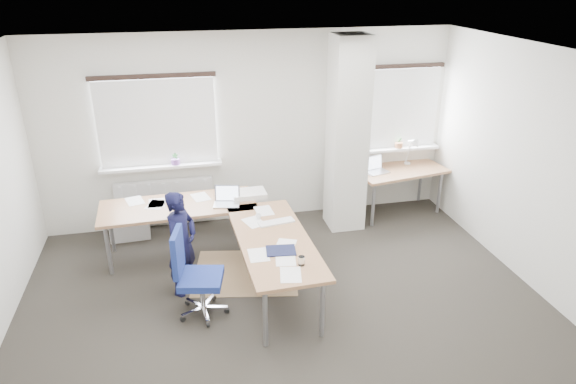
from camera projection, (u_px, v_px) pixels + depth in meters
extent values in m
plane|color=black|center=(287.00, 312.00, 5.78)|extent=(6.00, 6.00, 0.00)
cube|color=beige|center=(250.00, 130.00, 7.46)|extent=(6.00, 0.04, 2.80)
cube|color=beige|center=(380.00, 371.00, 2.99)|extent=(6.00, 0.04, 2.80)
cube|color=beige|center=(545.00, 175.00, 5.82)|extent=(0.04, 5.00, 2.80)
cube|color=white|center=(287.00, 59.00, 4.67)|extent=(6.00, 5.00, 0.04)
cube|color=beige|center=(347.00, 136.00, 7.23)|extent=(0.50, 0.50, 2.78)
cube|color=white|center=(157.00, 122.00, 7.10)|extent=(1.60, 0.04, 1.20)
cube|color=white|center=(157.00, 123.00, 7.06)|extent=(1.60, 0.02, 1.20)
cube|color=white|center=(162.00, 166.00, 7.28)|extent=(1.70, 0.20, 0.04)
cube|color=white|center=(399.00, 108.00, 7.81)|extent=(1.20, 0.04, 1.20)
cube|color=white|center=(401.00, 109.00, 7.78)|extent=(1.20, 0.02, 1.20)
cube|color=white|center=(398.00, 148.00, 8.00)|extent=(1.30, 0.20, 0.04)
cube|color=white|center=(165.00, 200.00, 7.51)|extent=(1.40, 0.10, 0.60)
cylinder|color=#79469A|center=(176.00, 162.00, 7.28)|extent=(0.12, 0.12, 0.08)
imported|color=#28642D|center=(175.00, 159.00, 7.26)|extent=(0.09, 0.06, 0.17)
cylinder|color=#A66840|center=(399.00, 145.00, 7.96)|extent=(0.12, 0.12, 0.08)
imported|color=#28642D|center=(399.00, 143.00, 7.94)|extent=(0.09, 0.07, 0.17)
cube|color=#997A53|center=(246.00, 272.00, 6.54)|extent=(1.46, 1.31, 0.01)
cube|color=white|center=(130.00, 226.00, 7.37)|extent=(0.57, 0.41, 0.33)
cube|color=brown|center=(178.00, 206.00, 6.69)|extent=(2.03, 0.87, 0.04)
cube|color=brown|center=(274.00, 240.00, 5.86)|extent=(0.87, 2.03, 0.04)
cylinder|color=#96959B|center=(108.00, 250.00, 6.36)|extent=(0.05, 0.05, 0.69)
cylinder|color=#96959B|center=(111.00, 229.00, 6.89)|extent=(0.05, 0.05, 0.69)
cylinder|color=#96959B|center=(243.00, 214.00, 7.31)|extent=(0.05, 0.05, 0.69)
cylinder|color=#96959B|center=(265.00, 318.00, 5.13)|extent=(0.05, 0.05, 0.69)
cylinder|color=#96959B|center=(322.00, 308.00, 5.27)|extent=(0.05, 0.05, 0.69)
cylinder|color=#96959B|center=(280.00, 230.00, 6.87)|extent=(0.05, 0.05, 0.69)
cube|color=#B7B7BC|center=(227.00, 204.00, 6.67)|extent=(0.37, 0.30, 0.01)
cube|color=#B7B7BC|center=(227.00, 193.00, 6.73)|extent=(0.33, 0.11, 0.22)
cube|color=silver|center=(227.00, 193.00, 6.73)|extent=(0.29, 0.09, 0.19)
cube|color=white|center=(276.00, 222.00, 6.20)|extent=(0.46, 0.21, 0.02)
cube|color=black|center=(281.00, 251.00, 5.58)|extent=(0.35, 0.28, 0.01)
cube|color=silver|center=(249.00, 194.00, 6.91)|extent=(0.46, 0.33, 0.07)
imported|color=white|center=(259.00, 217.00, 6.29)|extent=(0.08, 0.08, 0.07)
cylinder|color=silver|center=(302.00, 261.00, 5.30)|extent=(0.07, 0.07, 0.10)
cube|color=brown|center=(400.00, 170.00, 7.87)|extent=(1.50, 0.93, 0.04)
cylinder|color=#96959B|center=(373.00, 205.00, 7.60)|extent=(0.05, 0.05, 0.69)
cylinder|color=#96959B|center=(439.00, 192.00, 8.02)|extent=(0.05, 0.05, 0.69)
cylinder|color=#96959B|center=(356.00, 192.00, 8.02)|extent=(0.05, 0.05, 0.69)
cylinder|color=#96959B|center=(420.00, 181.00, 8.44)|extent=(0.05, 0.05, 0.69)
cube|color=#B7B7BC|center=(377.00, 172.00, 7.74)|extent=(0.38, 0.31, 0.01)
cube|color=#B7B7BC|center=(373.00, 163.00, 7.79)|extent=(0.33, 0.13, 0.22)
cube|color=silver|center=(373.00, 163.00, 7.79)|extent=(0.29, 0.11, 0.19)
cylinder|color=white|center=(407.00, 163.00, 8.08)|extent=(0.10, 0.10, 0.02)
cylinder|color=white|center=(408.00, 152.00, 8.00)|extent=(0.02, 0.16, 0.38)
cylinder|color=white|center=(413.00, 141.00, 7.81)|extent=(0.02, 0.29, 0.13)
cone|color=white|center=(417.00, 145.00, 7.69)|extent=(0.14, 0.16, 0.17)
cube|color=navy|center=(201.00, 279.00, 5.58)|extent=(0.54, 0.54, 0.08)
cube|color=navy|center=(178.00, 252.00, 5.44)|extent=(0.14, 0.40, 0.49)
cylinder|color=silver|center=(202.00, 293.00, 5.65)|extent=(0.06, 0.06, 0.34)
cylinder|color=black|center=(227.00, 311.00, 5.75)|extent=(0.06, 0.04, 0.06)
cylinder|color=black|center=(214.00, 298.00, 5.97)|extent=(0.06, 0.07, 0.06)
cylinder|color=black|center=(188.00, 303.00, 5.88)|extent=(0.06, 0.06, 0.06)
cylinder|color=black|center=(183.00, 319.00, 5.60)|extent=(0.07, 0.05, 0.06)
cylinder|color=black|center=(208.00, 325.00, 5.52)|extent=(0.04, 0.06, 0.06)
imported|color=black|center=(182.00, 243.00, 5.93)|extent=(0.53, 0.56, 1.28)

